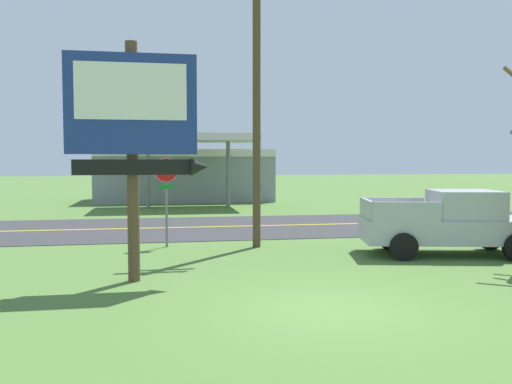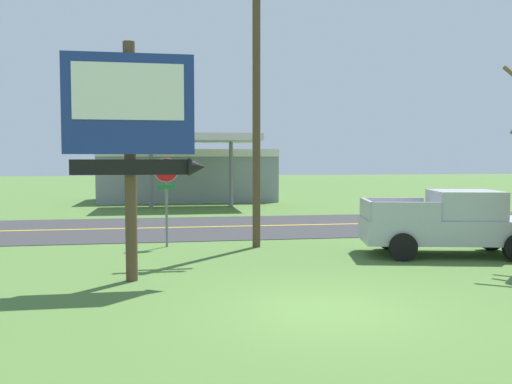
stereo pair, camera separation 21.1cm
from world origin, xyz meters
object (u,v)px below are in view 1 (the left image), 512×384
at_px(motel_sign, 135,124).
at_px(gas_station, 185,173).
at_px(pickup_silver_parked_on_lawn, 452,223).
at_px(stop_sign, 166,186).
at_px(utility_pole, 257,88).

height_order(motel_sign, gas_station, motel_sign).
bearing_deg(motel_sign, pickup_silver_parked_on_lawn, 12.69).
xyz_separation_m(stop_sign, pickup_silver_parked_on_lawn, (8.51, -2.96, -1.06)).
relative_size(utility_pole, gas_station, 0.82).
xyz_separation_m(utility_pole, gas_station, (-1.49, 20.71, -3.29)).
bearing_deg(pickup_silver_parked_on_lawn, utility_pole, 156.39).
bearing_deg(gas_station, pickup_silver_parked_on_lawn, -73.02).
distance_m(gas_station, pickup_silver_parked_on_lawn, 24.22).
height_order(stop_sign, utility_pole, utility_pole).
bearing_deg(stop_sign, motel_sign, -98.41).
height_order(utility_pole, gas_station, utility_pole).
distance_m(stop_sign, utility_pole, 4.37).
distance_m(motel_sign, stop_sign, 5.37).
distance_m(motel_sign, gas_station, 25.39).
distance_m(stop_sign, gas_station, 20.24).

